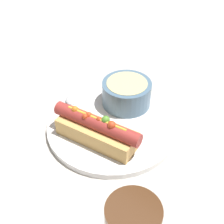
{
  "coord_description": "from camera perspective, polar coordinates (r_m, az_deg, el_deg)",
  "views": [
    {
      "loc": [
        0.29,
        -0.39,
        0.46
      ],
      "look_at": [
        0.0,
        0.0,
        0.04
      ],
      "focal_mm": 50.0,
      "sensor_mm": 36.0,
      "label": 1
    }
  ],
  "objects": [
    {
      "name": "ground_plane",
      "position": [
        0.67,
        -0.0,
        -2.93
      ],
      "size": [
        4.0,
        4.0,
        0.0
      ],
      "primitive_type": "plane",
      "color": "#BCB7AD"
    },
    {
      "name": "dinner_plate",
      "position": [
        0.66,
        -0.0,
        -2.51
      ],
      "size": [
        0.27,
        0.27,
        0.01
      ],
      "color": "white",
      "rests_on": "ground_plane"
    },
    {
      "name": "hot_dog",
      "position": [
        0.61,
        -2.78,
        -3.27
      ],
      "size": [
        0.19,
        0.07,
        0.07
      ],
      "rotation": [
        0.0,
        0.0,
        0.11
      ],
      "color": "tan",
      "rests_on": "dinner_plate"
    },
    {
      "name": "soup_bowl",
      "position": [
        0.69,
        2.69,
        3.62
      ],
      "size": [
        0.11,
        0.11,
        0.06
      ],
      "color": "slate",
      "rests_on": "dinner_plate"
    },
    {
      "name": "spoon",
      "position": [
        0.7,
        -7.02,
        0.61
      ],
      "size": [
        0.14,
        0.1,
        0.01
      ],
      "rotation": [
        0.0,
        0.0,
        2.55
      ],
      "color": "#B7B7BC",
      "rests_on": "dinner_plate"
    }
  ]
}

